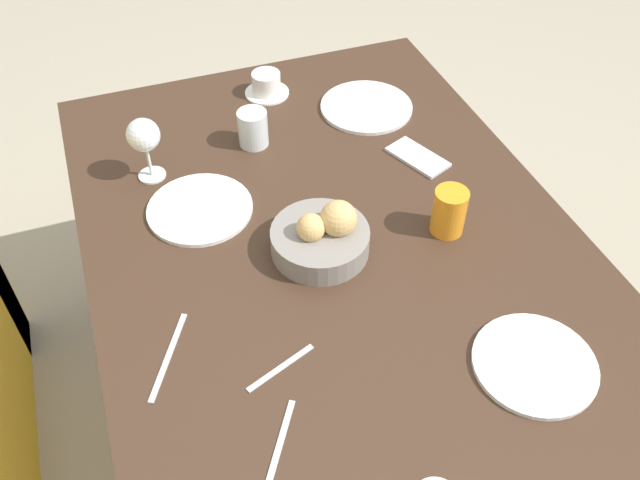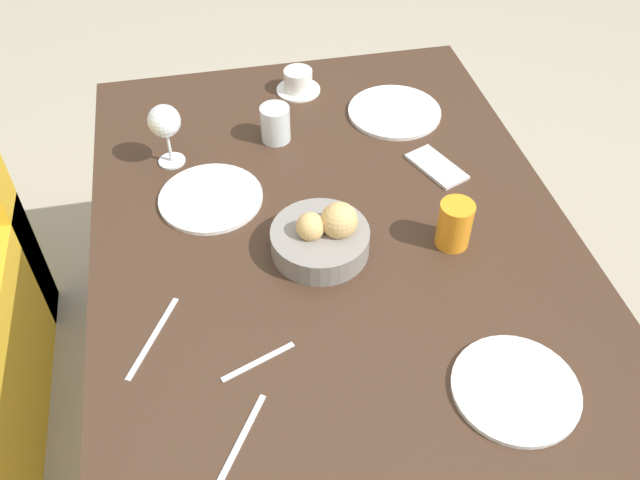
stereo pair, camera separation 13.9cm
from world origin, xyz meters
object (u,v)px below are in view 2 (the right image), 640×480
Objects in this scene: plate_far_center at (211,198)px; water_tumbler at (275,124)px; plate_near_right at (394,112)px; bread_basket at (322,237)px; coffee_cup at (298,82)px; fork_silver at (153,338)px; wine_glass at (165,123)px; spoon_coffee at (258,362)px; knife_silver at (239,444)px; juice_glass at (455,224)px; cell_phone at (437,167)px; plate_near_left at (516,389)px.

water_tumbler reaches higher than plate_far_center.
water_tumbler reaches higher than plate_near_right.
bread_basket is 1.72× the size of coffee_cup.
plate_far_center is at bearing -21.20° from fork_silver.
wine_glass reaches higher than bread_basket.
water_tumbler reaches higher than spoon_coffee.
fork_silver is at bearing 27.72° from knife_silver.
water_tumbler is 0.58× the size of wine_glass.
bread_basket is 0.88× the size of plate_far_center.
juice_glass is (-0.24, -0.48, 0.05)m from plate_far_center.
water_tumbler is 0.67m from spoon_coffee.
wine_glass is 0.93× the size of cell_phone.
spoon_coffee is (-0.22, 0.44, -0.05)m from juice_glass.
knife_silver is (-0.25, -0.13, 0.00)m from fork_silver.
coffee_cup is 0.88m from spoon_coffee.
wine_glass is (-0.04, 0.26, 0.07)m from water_tumbler.
plate_near_right is 0.59m from wine_glass.
fork_silver is at bearing 151.34° from coffee_cup.
bread_basket reaches higher than coffee_cup.
bread_basket is 0.92× the size of plate_near_left.
knife_silver is (-1.01, 0.29, -0.03)m from coffee_cup.
coffee_cup reaches higher than plate_near_left.
plate_near_right is at bearing 8.41° from cell_phone.
plate_near_right is 1.03× the size of plate_far_center.
plate_far_center is at bearing 5.30° from spoon_coffee.
juice_glass is 0.64m from fork_silver.
coffee_cup is at bearing -28.66° from fork_silver.
bread_basket is 1.16× the size of fork_silver.
plate_near_left is at bearing -142.20° from plate_far_center.
knife_silver is at bearing 126.75° from juice_glass.
bread_basket is 0.46m from knife_silver.
plate_near_right is 0.28m from coffee_cup.
juice_glass reaches higher than coffee_cup.
water_tumbler is at bearing -29.92° from fork_silver.
spoon_coffee is (-0.85, 0.23, -0.03)m from coffee_cup.
plate_near_right is 1.45× the size of cell_phone.
juice_glass reaches higher than fork_silver.
knife_silver is at bearing 160.53° from spoon_coffee.
plate_near_left is 0.66m from fork_silver.
juice_glass is at bearing -144.99° from water_tumbler.
plate_far_center is 0.61m from knife_silver.
fork_silver is at bearing 150.08° from water_tumbler.
coffee_cup is at bearing -15.19° from spoon_coffee.
plate_far_center is 2.23× the size of juice_glass.
spoon_coffee is (-0.46, -0.04, -0.00)m from plate_far_center.
plate_far_center is 0.46m from spoon_coffee.
knife_silver is (-0.81, 0.19, -0.04)m from water_tumbler.
fork_silver is at bearing 63.07° from spoon_coffee.
plate_near_right is 0.99m from knife_silver.
water_tumbler is at bearing -11.95° from spoon_coffee.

